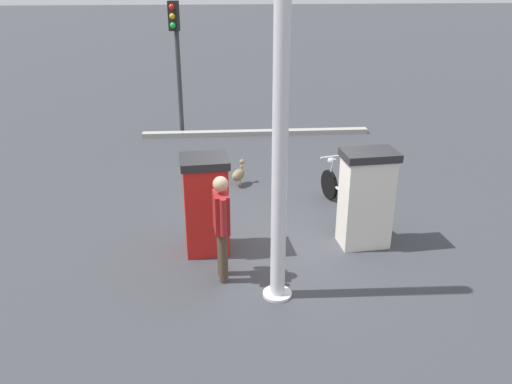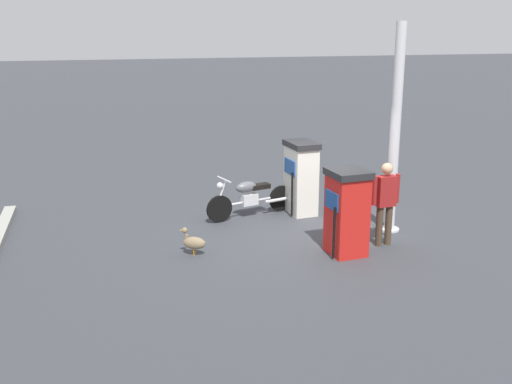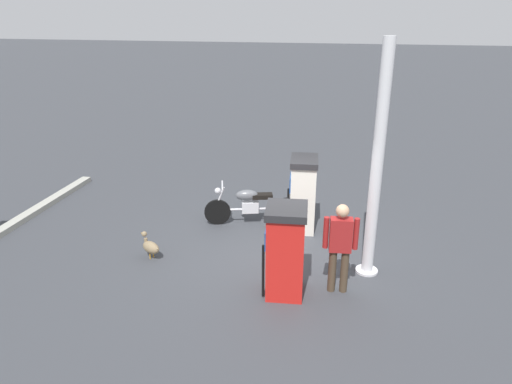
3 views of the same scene
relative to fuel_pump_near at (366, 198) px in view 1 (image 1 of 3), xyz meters
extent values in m
plane|color=#383A3F|center=(0.31, 1.26, -0.81)|extent=(120.00, 120.00, 0.00)
cube|color=silver|center=(0.00, 0.00, -0.07)|extent=(0.58, 0.80, 1.47)
cube|color=#1E478C|center=(0.27, 0.02, 0.25)|extent=(0.08, 0.53, 0.32)
cube|color=#262628|center=(0.00, 0.00, 0.72)|extent=(0.63, 0.88, 0.12)
cylinder|color=black|center=(0.28, 0.25, -0.29)|extent=(0.05, 0.05, 0.96)
cube|color=red|center=(0.00, 2.52, -0.09)|extent=(0.65, 0.71, 1.44)
cube|color=#1E478C|center=(0.31, 2.55, 0.23)|extent=(0.07, 0.46, 0.32)
cube|color=#262628|center=(0.00, 2.52, 0.69)|extent=(0.71, 0.78, 0.12)
cylinder|color=black|center=(0.32, 2.75, -0.30)|extent=(0.05, 0.05, 0.94)
cylinder|color=black|center=(1.84, 0.18, -0.52)|extent=(0.57, 0.22, 0.58)
cylinder|color=black|center=(0.37, -0.25, -0.52)|extent=(0.57, 0.22, 0.58)
cube|color=silver|center=(1.16, -0.02, -0.42)|extent=(0.40, 0.29, 0.24)
cylinder|color=silver|center=(1.11, -0.04, -0.47)|extent=(1.12, 0.37, 0.05)
ellipsoid|color=#595B60|center=(1.22, 0.00, -0.14)|extent=(0.52, 0.34, 0.24)
cube|color=black|center=(0.90, -0.10, -0.17)|extent=(0.48, 0.31, 0.10)
cylinder|color=silver|center=(1.81, 0.16, -0.22)|extent=(0.26, 0.11, 0.57)
cylinder|color=silver|center=(1.73, 0.14, 0.10)|extent=(0.19, 0.55, 0.04)
sphere|color=silver|center=(1.82, 0.17, -0.02)|extent=(0.17, 0.17, 0.14)
cylinder|color=silver|center=(0.53, -0.08, -0.50)|extent=(0.55, 0.22, 0.07)
cylinder|color=#473828|center=(-0.76, 2.30, -0.42)|extent=(0.14, 0.14, 0.77)
cylinder|color=#473828|center=(-0.96, 2.28, -0.42)|extent=(0.14, 0.14, 0.77)
cube|color=maroon|center=(-0.86, 2.29, 0.24)|extent=(0.38, 0.24, 0.57)
cylinder|color=maroon|center=(-0.62, 2.31, 0.27)|extent=(0.10, 0.10, 0.54)
cylinder|color=maroon|center=(-1.10, 2.26, 0.27)|extent=(0.10, 0.10, 0.54)
sphere|color=tan|center=(-0.86, 2.29, 0.67)|extent=(0.23, 0.23, 0.21)
ellipsoid|color=#847051|center=(2.66, 1.90, -0.58)|extent=(0.46, 0.38, 0.23)
cylinder|color=#847051|center=(2.78, 1.83, -0.51)|extent=(0.09, 0.09, 0.16)
sphere|color=#847051|center=(2.81, 1.82, -0.35)|extent=(0.14, 0.14, 0.10)
cone|color=orange|center=(2.87, 1.78, -0.36)|extent=(0.08, 0.07, 0.05)
cone|color=#847051|center=(2.49, 1.99, -0.54)|extent=(0.11, 0.11, 0.08)
cylinder|color=orange|center=(2.68, 1.93, -0.75)|extent=(0.02, 0.02, 0.11)
cylinder|color=orange|center=(2.64, 1.86, -0.75)|extent=(0.02, 0.02, 0.11)
cylinder|color=#38383A|center=(6.67, 3.26, 0.89)|extent=(0.15, 0.15, 3.40)
cube|color=black|center=(6.53, 3.30, 2.23)|extent=(0.26, 0.29, 0.72)
sphere|color=red|center=(6.44, 3.33, 2.45)|extent=(0.19, 0.19, 0.15)
sphere|color=orange|center=(6.44, 3.33, 2.23)|extent=(0.19, 0.19, 0.15)
sphere|color=green|center=(6.44, 3.33, 2.01)|extent=(0.19, 0.19, 0.15)
cylinder|color=silver|center=(-1.36, 1.55, 1.23)|extent=(0.20, 0.20, 4.07)
cylinder|color=silver|center=(-1.36, 1.55, -0.79)|extent=(0.40, 0.40, 0.04)
cube|color=#9E9E93|center=(6.19, 1.26, -0.75)|extent=(0.27, 6.05, 0.12)
camera|label=1|loc=(-7.46, 2.32, 3.36)|focal=37.04mm
camera|label=2|loc=(4.22, 12.11, 3.25)|focal=42.78mm
camera|label=3|loc=(-0.91, 9.18, 3.64)|focal=32.78mm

